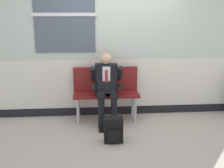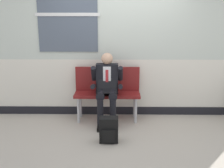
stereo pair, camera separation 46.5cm
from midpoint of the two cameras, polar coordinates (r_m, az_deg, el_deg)
The scene contains 5 objects.
ground_plane at distance 5.03m, azimuth 3.71°, elevation -8.86°, with size 18.00×18.00×0.00m, color #B2A899.
station_wall at distance 5.37m, azimuth 3.44°, elevation 9.53°, with size 5.53×0.17×3.07m.
bench_with_person at distance 5.26m, azimuth 1.57°, elevation -1.04°, with size 1.21×0.42×0.98m.
person_seated at distance 5.03m, azimuth 1.61°, elevation -0.50°, with size 0.57×0.70×1.27m.
backpack at distance 4.44m, azimuth 2.39°, elevation -9.36°, with size 0.29×0.22×0.40m.
Camera 2 is at (-0.02, -4.62, 1.99)m, focal length 45.13 mm.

